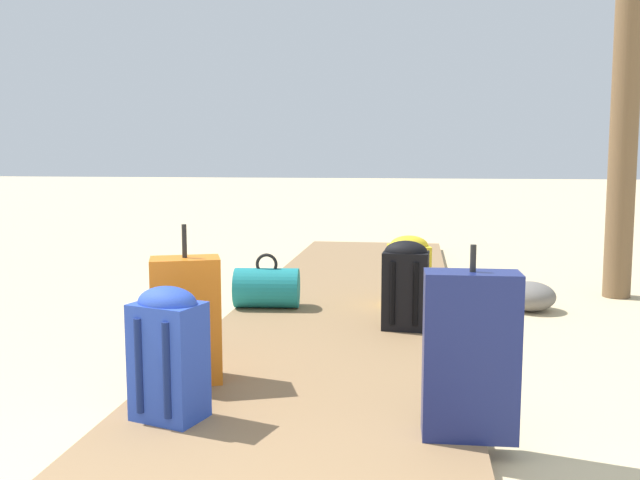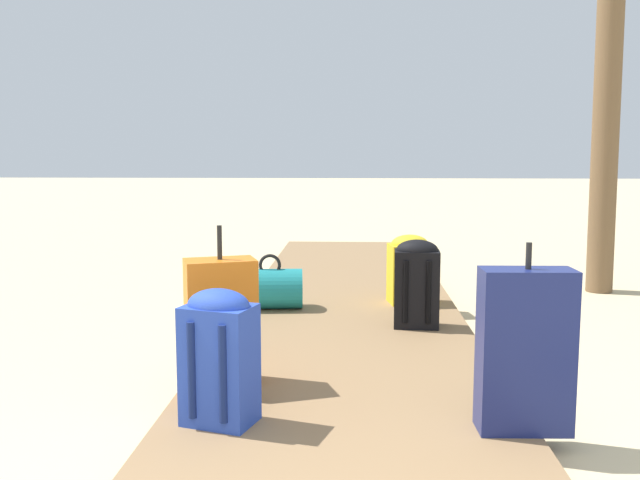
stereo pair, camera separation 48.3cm
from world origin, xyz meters
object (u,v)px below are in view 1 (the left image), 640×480
Objects in this scene: backpack_black at (405,283)px; backpack_blue at (168,350)px; suitcase_orange at (186,320)px; backpack_yellow at (409,269)px; suitcase_navy at (470,355)px; duffel_bag_teal at (267,287)px.

backpack_blue is (-0.98, -1.67, -0.00)m from backpack_black.
suitcase_orange is (-1.06, -1.20, 0.01)m from backpack_black.
backpack_blue is at bearing -120.23° from backpack_black.
backpack_blue reaches higher than backpack_yellow.
duffel_bag_teal is at bearing 121.08° from suitcase_navy.
backpack_yellow is 0.91× the size of backpack_blue.
backpack_black is at bearing 48.44° from suitcase_orange.
suitcase_navy is 0.99× the size of suitcase_orange.
backpack_yellow is (1.04, 0.24, 0.13)m from duffel_bag_teal.
duffel_bag_teal is 1.15m from backpack_black.
suitcase_orange is (-0.03, -1.68, 0.16)m from duffel_bag_teal.
backpack_yellow is 2.20m from suitcase_orange.
suitcase_navy is 1.57× the size of duffel_bag_teal.
suitcase_orange reaches higher than duffel_bag_teal.
suitcase_navy is 2.55m from duffel_bag_teal.
suitcase_orange is (-1.35, 0.49, -0.02)m from suitcase_navy.
suitcase_orange is at bearing 159.82° from suitcase_navy.
backpack_black is 0.73× the size of suitcase_orange.
backpack_black is at bearing 99.60° from suitcase_navy.
suitcase_navy is at bearing -0.74° from backpack_blue.
suitcase_navy is at bearing -83.50° from backpack_yellow.
suitcase_navy reaches higher than duffel_bag_teal.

